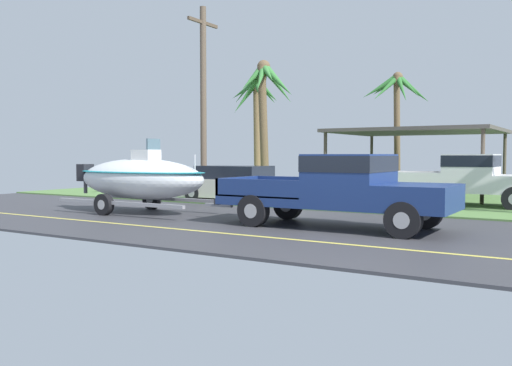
{
  "coord_description": "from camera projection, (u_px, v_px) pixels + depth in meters",
  "views": [
    {
      "loc": [
        5.16,
        -12.14,
        1.8
      ],
      "look_at": [
        -2.88,
        0.9,
        1.02
      ],
      "focal_mm": 38.85,
      "sensor_mm": 36.0,
      "label": 1
    }
  ],
  "objects": [
    {
      "name": "utility_pole",
      "position": [
        203.0,
        101.0,
        21.38
      ],
      "size": [
        0.24,
        1.8,
        7.47
      ],
      "color": "brown",
      "rests_on": "ground"
    },
    {
      "name": "parked_sedan_near",
      "position": [
        238.0,
        184.0,
        21.06
      ],
      "size": [
        4.67,
        1.88,
        1.38
      ],
      "color": "beige",
      "rests_on": "ground"
    },
    {
      "name": "carport_awning",
      "position": [
        418.0,
        133.0,
        23.26
      ],
      "size": [
        6.53,
        5.94,
        2.85
      ],
      "color": "#4C4238",
      "rests_on": "ground"
    },
    {
      "name": "palm_tree_near_right",
      "position": [
        396.0,
        97.0,
        27.18
      ],
      "size": [
        3.01,
        3.33,
        5.86
      ],
      "color": "brown",
      "rests_on": "ground"
    },
    {
      "name": "palm_tree_far_right",
      "position": [
        264.0,
        92.0,
        24.23
      ],
      "size": [
        3.14,
        3.22,
        5.93
      ],
      "color": "brown",
      "rests_on": "ground"
    },
    {
      "name": "ground",
      "position": [
        430.0,
        204.0,
        20.24
      ],
      "size": [
        36.0,
        22.0,
        0.11
      ],
      "color": "#38383D"
    },
    {
      "name": "parked_pickup_background",
      "position": [
        470.0,
        178.0,
        18.93
      ],
      "size": [
        5.58,
        1.98,
        1.82
      ],
      "color": "silver",
      "rests_on": "ground"
    },
    {
      "name": "boat_on_trailer",
      "position": [
        140.0,
        178.0,
        17.05
      ],
      "size": [
        6.04,
        2.31,
        2.28
      ],
      "color": "gray",
      "rests_on": "ground"
    },
    {
      "name": "pickup_truck_towing",
      "position": [
        349.0,
        187.0,
        13.46
      ],
      "size": [
        6.0,
        2.12,
        1.81
      ],
      "color": "navy",
      "rests_on": "ground"
    },
    {
      "name": "palm_tree_far_left",
      "position": [
        257.0,
        105.0,
        29.41
      ],
      "size": [
        2.93,
        3.08,
        6.0
      ],
      "color": "brown",
      "rests_on": "ground"
    }
  ]
}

